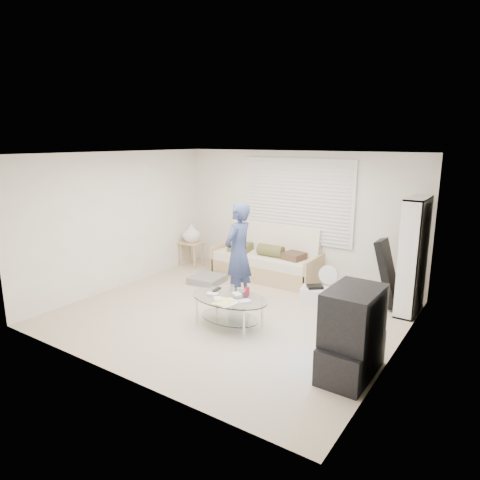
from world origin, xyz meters
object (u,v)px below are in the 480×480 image
Objects in this scene: futon_sofa at (267,261)px; coffee_table at (229,303)px; bookshelf at (413,256)px; tv_unit at (352,334)px.

futon_sofa is 2.39m from coffee_table.
bookshelf is at bearing 44.53° from coffee_table.
bookshelf reaches higher than futon_sofa.
tv_unit reaches higher than futon_sofa.
coffee_table is (-2.07, -2.04, -0.56)m from bookshelf.
bookshelf is 2.96m from coffee_table.
tv_unit is 0.86× the size of coffee_table.
tv_unit is at bearing -93.07° from bookshelf.
tv_unit is 1.98m from coffee_table.
bookshelf is 1.51× the size of coffee_table.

